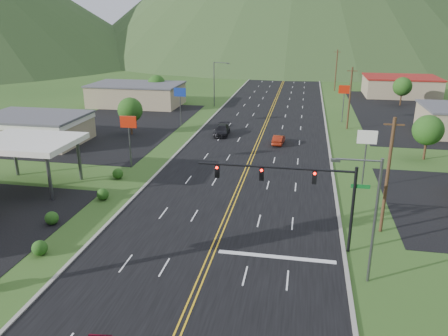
% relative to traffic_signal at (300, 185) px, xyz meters
% --- Properties ---
extents(traffic_signal, '(13.10, 0.43, 7.00)m').
position_rel_traffic_signal_xyz_m(traffic_signal, '(0.00, 0.00, 0.00)').
color(traffic_signal, black).
rests_on(traffic_signal, ground).
extents(streetlight_east, '(3.28, 0.25, 9.00)m').
position_rel_traffic_signal_xyz_m(streetlight_east, '(4.70, -4.00, -0.15)').
color(streetlight_east, '#59595E').
rests_on(streetlight_east, ground).
extents(streetlight_west, '(3.28, 0.25, 9.00)m').
position_rel_traffic_signal_xyz_m(streetlight_west, '(-18.16, 56.00, -0.15)').
color(streetlight_west, '#59595E').
rests_on(streetlight_west, ground).
extents(gas_canopy, '(10.00, 8.00, 5.30)m').
position_rel_traffic_signal_xyz_m(gas_canopy, '(-28.48, 8.00, -0.46)').
color(gas_canopy, white).
rests_on(gas_canopy, ground).
extents(building_west_mid, '(14.40, 10.40, 4.10)m').
position_rel_traffic_signal_xyz_m(building_west_mid, '(-38.48, 24.00, -3.06)').
color(building_west_mid, '#9D896D').
rests_on(building_west_mid, ground).
extents(building_west_far, '(18.40, 11.40, 4.50)m').
position_rel_traffic_signal_xyz_m(building_west_far, '(-34.48, 54.00, -3.07)').
color(building_west_far, '#9D896D').
rests_on(building_west_far, ground).
extents(building_east_far, '(16.40, 12.40, 4.50)m').
position_rel_traffic_signal_xyz_m(building_east_far, '(21.52, 76.00, -3.07)').
color(building_east_far, '#9D896D').
rests_on(building_east_far, ground).
extents(pole_sign_west_a, '(2.00, 0.18, 6.40)m').
position_rel_traffic_signal_xyz_m(pole_sign_west_a, '(-20.48, 16.00, -0.28)').
color(pole_sign_west_a, '#59595E').
rests_on(pole_sign_west_a, ground).
extents(pole_sign_west_b, '(2.00, 0.18, 6.40)m').
position_rel_traffic_signal_xyz_m(pole_sign_west_b, '(-20.48, 38.00, -0.28)').
color(pole_sign_west_b, '#59595E').
rests_on(pole_sign_west_b, ground).
extents(pole_sign_east_a, '(2.00, 0.18, 6.40)m').
position_rel_traffic_signal_xyz_m(pole_sign_east_a, '(6.52, 14.00, -0.28)').
color(pole_sign_east_a, '#59595E').
rests_on(pole_sign_east_a, ground).
extents(pole_sign_east_b, '(2.00, 0.18, 6.40)m').
position_rel_traffic_signal_xyz_m(pole_sign_east_b, '(6.52, 46.00, -0.28)').
color(pole_sign_east_b, '#59595E').
rests_on(pole_sign_east_b, ground).
extents(tree_west_a, '(3.84, 3.84, 5.82)m').
position_rel_traffic_signal_xyz_m(tree_west_a, '(-26.48, 31.00, -1.44)').
color(tree_west_a, '#382314').
rests_on(tree_west_a, ground).
extents(tree_west_b, '(3.84, 3.84, 5.82)m').
position_rel_traffic_signal_xyz_m(tree_west_b, '(-31.48, 58.00, -1.44)').
color(tree_west_b, '#382314').
rests_on(tree_west_b, ground).
extents(tree_east_a, '(3.84, 3.84, 5.82)m').
position_rel_traffic_signal_xyz_m(tree_east_a, '(15.52, 26.00, -1.44)').
color(tree_east_a, '#382314').
rests_on(tree_east_a, ground).
extents(tree_east_b, '(3.84, 3.84, 5.82)m').
position_rel_traffic_signal_xyz_m(tree_east_b, '(19.52, 64.00, -1.44)').
color(tree_east_b, '#382314').
rests_on(tree_east_b, ground).
extents(utility_pole_a, '(1.60, 0.28, 10.00)m').
position_rel_traffic_signal_xyz_m(utility_pole_a, '(7.02, 4.00, -0.20)').
color(utility_pole_a, '#382314').
rests_on(utility_pole_a, ground).
extents(utility_pole_b, '(1.60, 0.28, 10.00)m').
position_rel_traffic_signal_xyz_m(utility_pole_b, '(7.02, 41.00, -0.20)').
color(utility_pole_b, '#382314').
rests_on(utility_pole_b, ground).
extents(utility_pole_c, '(1.60, 0.28, 10.00)m').
position_rel_traffic_signal_xyz_m(utility_pole_c, '(7.02, 81.00, -0.20)').
color(utility_pole_c, '#382314').
rests_on(utility_pole_c, ground).
extents(utility_pole_d, '(1.60, 0.28, 10.00)m').
position_rel_traffic_signal_xyz_m(utility_pole_d, '(7.02, 121.00, -0.20)').
color(utility_pole_d, '#382314').
rests_on(utility_pole_d, ground).
extents(car_dark_mid, '(2.42, 5.35, 1.52)m').
position_rel_traffic_signal_xyz_m(car_dark_mid, '(-12.48, 33.18, -4.57)').
color(car_dark_mid, black).
rests_on(car_dark_mid, ground).
extents(car_red_far, '(1.72, 4.13, 1.33)m').
position_rel_traffic_signal_xyz_m(car_red_far, '(-3.47, 29.68, -4.67)').
color(car_red_far, maroon).
rests_on(car_red_far, ground).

